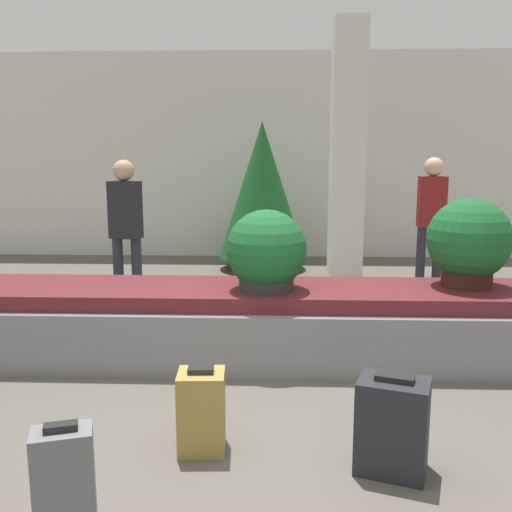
{
  "coord_description": "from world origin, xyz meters",
  "views": [
    {
      "loc": [
        0.18,
        -3.02,
        1.64
      ],
      "look_at": [
        0.0,
        1.43,
        0.84
      ],
      "focal_mm": 40.0,
      "sensor_mm": 36.0,
      "label": 1
    }
  ],
  "objects_px": {
    "potted_plant_0": "(266,253)",
    "traveler_1": "(431,212)",
    "suitcase_3": "(392,426)",
    "potted_plant_1": "(469,243)",
    "traveler_0": "(126,222)",
    "pillar": "(347,157)",
    "decorated_tree": "(262,190)",
    "suitcase_1": "(65,491)",
    "suitcase_0": "(202,411)"
  },
  "relations": [
    {
      "from": "suitcase_0",
      "to": "traveler_0",
      "type": "distance_m",
      "value": 3.29
    },
    {
      "from": "suitcase_0",
      "to": "potted_plant_1",
      "type": "height_order",
      "value": "potted_plant_1"
    },
    {
      "from": "suitcase_1",
      "to": "decorated_tree",
      "type": "xyz_separation_m",
      "value": [
        0.64,
        5.97,
        0.86
      ]
    },
    {
      "from": "decorated_tree",
      "to": "traveler_1",
      "type": "bearing_deg",
      "value": -28.87
    },
    {
      "from": "suitcase_3",
      "to": "traveler_0",
      "type": "bearing_deg",
      "value": 143.64
    },
    {
      "from": "pillar",
      "to": "suitcase_3",
      "type": "bearing_deg",
      "value": -93.06
    },
    {
      "from": "suitcase_0",
      "to": "suitcase_1",
      "type": "xyz_separation_m",
      "value": [
        -0.45,
        -0.85,
        0.04
      ]
    },
    {
      "from": "potted_plant_0",
      "to": "traveler_0",
      "type": "bearing_deg",
      "value": 134.04
    },
    {
      "from": "potted_plant_1",
      "to": "suitcase_1",
      "type": "bearing_deg",
      "value": -134.52
    },
    {
      "from": "traveler_0",
      "to": "decorated_tree",
      "type": "relative_size",
      "value": 0.76
    },
    {
      "from": "pillar",
      "to": "traveler_0",
      "type": "height_order",
      "value": "pillar"
    },
    {
      "from": "suitcase_0",
      "to": "decorated_tree",
      "type": "distance_m",
      "value": 5.2
    },
    {
      "from": "potted_plant_1",
      "to": "suitcase_3",
      "type": "bearing_deg",
      "value": -117.52
    },
    {
      "from": "traveler_1",
      "to": "traveler_0",
      "type": "bearing_deg",
      "value": -162.16
    },
    {
      "from": "potted_plant_0",
      "to": "suitcase_3",
      "type": "bearing_deg",
      "value": -66.41
    },
    {
      "from": "suitcase_3",
      "to": "traveler_0",
      "type": "xyz_separation_m",
      "value": [
        -2.21,
        3.16,
        0.68
      ]
    },
    {
      "from": "traveler_1",
      "to": "decorated_tree",
      "type": "bearing_deg",
      "value": 152.91
    },
    {
      "from": "suitcase_0",
      "to": "potted_plant_1",
      "type": "relative_size",
      "value": 0.69
    },
    {
      "from": "pillar",
      "to": "suitcase_3",
      "type": "relative_size",
      "value": 6.02
    },
    {
      "from": "pillar",
      "to": "suitcase_0",
      "type": "height_order",
      "value": "pillar"
    },
    {
      "from": "pillar",
      "to": "suitcase_1",
      "type": "xyz_separation_m",
      "value": [
        -1.7,
        -4.9,
        -1.33
      ]
    },
    {
      "from": "traveler_0",
      "to": "traveler_1",
      "type": "relative_size",
      "value": 0.99
    },
    {
      "from": "potted_plant_1",
      "to": "traveler_1",
      "type": "xyz_separation_m",
      "value": [
        0.33,
        2.39,
        0.0
      ]
    },
    {
      "from": "pillar",
      "to": "decorated_tree",
      "type": "bearing_deg",
      "value": 134.84
    },
    {
      "from": "traveler_0",
      "to": "suitcase_3",
      "type": "bearing_deg",
      "value": 138.14
    },
    {
      "from": "suitcase_1",
      "to": "suitcase_3",
      "type": "xyz_separation_m",
      "value": [
        1.47,
        0.67,
        -0.02
      ]
    },
    {
      "from": "potted_plant_0",
      "to": "traveler_1",
      "type": "distance_m",
      "value": 3.22
    },
    {
      "from": "traveler_1",
      "to": "decorated_tree",
      "type": "xyz_separation_m",
      "value": [
        -2.08,
        1.15,
        0.19
      ]
    },
    {
      "from": "pillar",
      "to": "potted_plant_1",
      "type": "distance_m",
      "value": 2.65
    },
    {
      "from": "pillar",
      "to": "traveler_1",
      "type": "xyz_separation_m",
      "value": [
        1.02,
        -0.08,
        -0.65
      ]
    },
    {
      "from": "pillar",
      "to": "decorated_tree",
      "type": "relative_size",
      "value": 1.53
    },
    {
      "from": "suitcase_3",
      "to": "traveler_0",
      "type": "height_order",
      "value": "traveler_0"
    },
    {
      "from": "potted_plant_1",
      "to": "pillar",
      "type": "bearing_deg",
      "value": 105.61
    },
    {
      "from": "suitcase_1",
      "to": "suitcase_3",
      "type": "bearing_deg",
      "value": 6.88
    },
    {
      "from": "potted_plant_1",
      "to": "traveler_0",
      "type": "xyz_separation_m",
      "value": [
        -3.13,
        1.4,
        -0.01
      ]
    },
    {
      "from": "potted_plant_0",
      "to": "potted_plant_1",
      "type": "xyz_separation_m",
      "value": [
        1.61,
        0.18,
        0.06
      ]
    },
    {
      "from": "potted_plant_0",
      "to": "potted_plant_1",
      "type": "distance_m",
      "value": 1.62
    },
    {
      "from": "traveler_1",
      "to": "decorated_tree",
      "type": "relative_size",
      "value": 0.77
    },
    {
      "from": "suitcase_3",
      "to": "potted_plant_1",
      "type": "distance_m",
      "value": 2.1
    },
    {
      "from": "traveler_0",
      "to": "potted_plant_1",
      "type": "bearing_deg",
      "value": 169.07
    },
    {
      "from": "suitcase_1",
      "to": "decorated_tree",
      "type": "relative_size",
      "value": 0.27
    },
    {
      "from": "suitcase_1",
      "to": "suitcase_3",
      "type": "height_order",
      "value": "suitcase_1"
    },
    {
      "from": "suitcase_0",
      "to": "suitcase_3",
      "type": "distance_m",
      "value": 1.03
    },
    {
      "from": "suitcase_1",
      "to": "potted_plant_0",
      "type": "bearing_deg",
      "value": 53.27
    },
    {
      "from": "suitcase_3",
      "to": "potted_plant_0",
      "type": "xyz_separation_m",
      "value": [
        -0.69,
        1.58,
        0.63
      ]
    },
    {
      "from": "traveler_1",
      "to": "suitcase_1",
      "type": "bearing_deg",
      "value": -117.62
    },
    {
      "from": "potted_plant_1",
      "to": "traveler_1",
      "type": "bearing_deg",
      "value": 82.19
    },
    {
      "from": "suitcase_1",
      "to": "potted_plant_0",
      "type": "relative_size",
      "value": 0.91
    },
    {
      "from": "suitcase_0",
      "to": "suitcase_3",
      "type": "relative_size",
      "value": 0.92
    },
    {
      "from": "potted_plant_0",
      "to": "traveler_1",
      "type": "height_order",
      "value": "traveler_1"
    }
  ]
}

